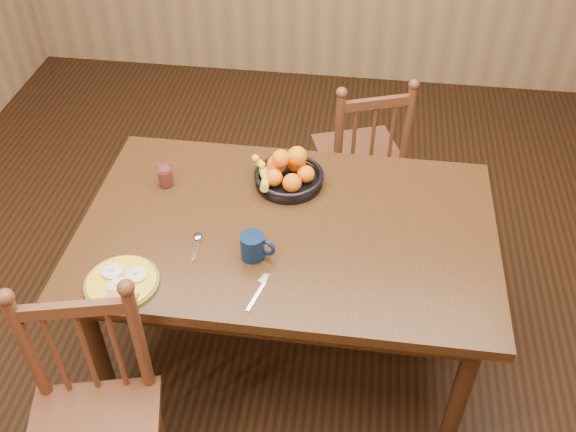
# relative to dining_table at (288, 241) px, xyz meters

# --- Properties ---
(room) EXTENTS (4.52, 5.02, 2.72)m
(room) POSITION_rel_dining_table_xyz_m (0.00, 0.00, 0.68)
(room) COLOR black
(room) RESTS_ON ground
(dining_table) EXTENTS (1.60, 1.00, 0.75)m
(dining_table) POSITION_rel_dining_table_xyz_m (0.00, 0.00, 0.00)
(dining_table) COLOR black
(dining_table) RESTS_ON ground
(chair_far) EXTENTS (0.53, 0.52, 0.93)m
(chair_far) POSITION_rel_dining_table_xyz_m (0.26, 0.91, -0.21)
(chair_far) COLOR #432214
(chair_far) RESTS_ON ground
(chair_near) EXTENTS (0.52, 0.51, 0.97)m
(chair_near) POSITION_rel_dining_table_xyz_m (-0.56, -0.76, -0.20)
(chair_near) COLOR #432214
(chair_near) RESTS_ON ground
(breakfast_plate) EXTENTS (0.26, 0.29, 0.04)m
(breakfast_plate) POSITION_rel_dining_table_xyz_m (-0.54, -0.38, 0.10)
(breakfast_plate) COLOR #59601E
(breakfast_plate) RESTS_ON dining_table
(fork) EXTENTS (0.06, 0.18, 0.00)m
(fork) POSITION_rel_dining_table_xyz_m (-0.05, -0.35, 0.09)
(fork) COLOR silver
(fork) RESTS_ON dining_table
(spoon) EXTENTS (0.04, 0.16, 0.01)m
(spoon) POSITION_rel_dining_table_xyz_m (-0.33, -0.13, 0.09)
(spoon) COLOR silver
(spoon) RESTS_ON dining_table
(coffee_mug) EXTENTS (0.13, 0.09, 0.10)m
(coffee_mug) POSITION_rel_dining_table_xyz_m (-0.10, -0.18, 0.14)
(coffee_mug) COLOR #0A1B3A
(coffee_mug) RESTS_ON dining_table
(juice_glass) EXTENTS (0.06, 0.06, 0.09)m
(juice_glass) POSITION_rel_dining_table_xyz_m (-0.54, 0.18, 0.13)
(juice_glass) COLOR silver
(juice_glass) RESTS_ON dining_table
(fruit_bowl) EXTENTS (0.32, 0.29, 0.17)m
(fruit_bowl) POSITION_rel_dining_table_xyz_m (-0.04, 0.26, 0.14)
(fruit_bowl) COLOR black
(fruit_bowl) RESTS_ON dining_table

